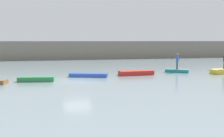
% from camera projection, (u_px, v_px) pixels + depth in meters
% --- Properties ---
extents(ground_plane, '(120.00, 120.00, 0.00)m').
position_uv_depth(ground_plane, '(77.00, 81.00, 24.43)').
color(ground_plane, slate).
extents(embankment_wall, '(80.00, 1.20, 3.62)m').
position_uv_depth(embankment_wall, '(65.00, 50.00, 51.07)').
color(embankment_wall, gray).
rests_on(embankment_wall, ground_plane).
extents(rowboat_green, '(3.37, 1.33, 0.43)m').
position_uv_depth(rowboat_green, '(36.00, 79.00, 23.96)').
color(rowboat_green, '#2D7F47').
rests_on(rowboat_green, ground_plane).
extents(rowboat_blue, '(4.08, 2.30, 0.38)m').
position_uv_depth(rowboat_blue, '(88.00, 75.00, 27.02)').
color(rowboat_blue, '#2B4CAD').
rests_on(rowboat_blue, ground_plane).
extents(rowboat_red, '(3.87, 1.46, 0.47)m').
position_uv_depth(rowboat_red, '(136.00, 73.00, 28.47)').
color(rowboat_red, red).
rests_on(rowboat_red, ground_plane).
extents(rowboat_teal, '(2.77, 2.16, 0.37)m').
position_uv_depth(rowboat_teal, '(177.00, 71.00, 30.78)').
color(rowboat_teal, teal).
rests_on(rowboat_teal, ground_plane).
extents(rowboat_yellow, '(3.53, 1.75, 0.50)m').
position_uv_depth(rowboat_yellow, '(224.00, 71.00, 29.90)').
color(rowboat_yellow, gold).
rests_on(rowboat_yellow, ground_plane).
extents(person_blue_shirt, '(0.32, 0.32, 1.86)m').
position_uv_depth(person_blue_shirt, '(177.00, 60.00, 30.65)').
color(person_blue_shirt, '#4C4C56').
rests_on(person_blue_shirt, rowboat_teal).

